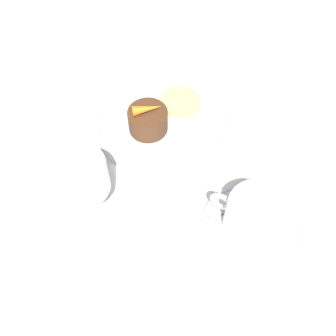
{
  "coord_description": "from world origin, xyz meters",
  "views": [
    {
      "loc": [
        -0.22,
        0.39,
        0.54
      ],
      "look_at": [
        -0.07,
        0.09,
        0.04
      ],
      "focal_mm": 42.0,
      "sensor_mm": 36.0,
      "label": 1
    }
  ],
  "objects_px": {
    "coffee_cup": "(256,217)",
    "dessert_cake": "(148,120)",
    "fork": "(259,164)",
    "dinner_plate": "(164,118)",
    "wine_glass": "(81,179)"
  },
  "relations": [
    {
      "from": "coffee_cup",
      "to": "dessert_cake",
      "type": "xyz_separation_m",
      "value": [
        0.23,
        -0.09,
        -0.01
      ]
    },
    {
      "from": "dinner_plate",
      "to": "fork",
      "type": "distance_m",
      "value": 0.19
    },
    {
      "from": "coffee_cup",
      "to": "dessert_cake",
      "type": "relative_size",
      "value": 1.7
    },
    {
      "from": "fork",
      "to": "dinner_plate",
      "type": "bearing_deg",
      "value": -3.72
    },
    {
      "from": "dessert_cake",
      "to": "coffee_cup",
      "type": "bearing_deg",
      "value": 157.38
    },
    {
      "from": "fork",
      "to": "dessert_cake",
      "type": "xyz_separation_m",
      "value": [
        0.2,
        0.03,
        0.03
      ]
    },
    {
      "from": "coffee_cup",
      "to": "dinner_plate",
      "type": "bearing_deg",
      "value": -31.49
    },
    {
      "from": "dinner_plate",
      "to": "dessert_cake",
      "type": "relative_size",
      "value": 3.64
    },
    {
      "from": "dinner_plate",
      "to": "dessert_cake",
      "type": "bearing_deg",
      "value": 73.28
    },
    {
      "from": "wine_glass",
      "to": "dessert_cake",
      "type": "bearing_deg",
      "value": -94.05
    },
    {
      "from": "dinner_plate",
      "to": "wine_glass",
      "type": "xyz_separation_m",
      "value": [
        0.02,
        0.21,
        0.07
      ]
    },
    {
      "from": "fork",
      "to": "dessert_cake",
      "type": "distance_m",
      "value": 0.2
    },
    {
      "from": "dinner_plate",
      "to": "coffee_cup",
      "type": "bearing_deg",
      "value": 148.51
    },
    {
      "from": "wine_glass",
      "to": "fork",
      "type": "relative_size",
      "value": 0.62
    },
    {
      "from": "coffee_cup",
      "to": "dessert_cake",
      "type": "bearing_deg",
      "value": -22.62
    }
  ]
}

